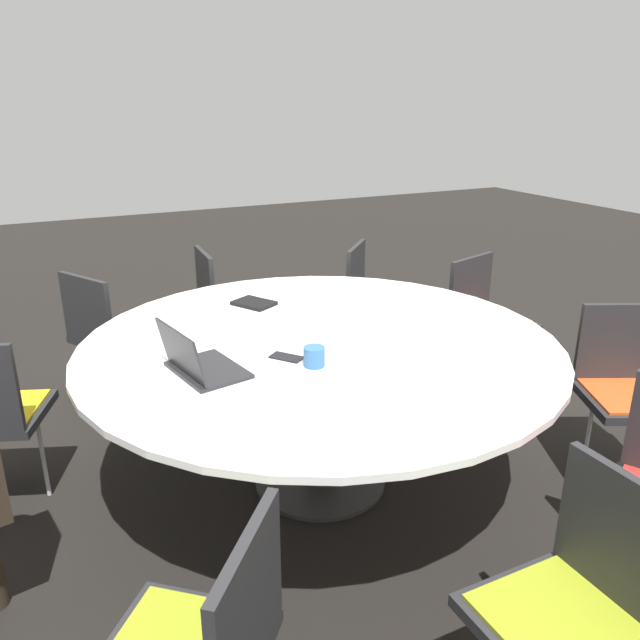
# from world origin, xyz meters

# --- Properties ---
(ground_plane) EXTENTS (16.00, 16.00, 0.00)m
(ground_plane) POSITION_xyz_m (0.00, 0.00, 0.00)
(ground_plane) COLOR black
(conference_table) EXTENTS (2.18, 2.18, 0.76)m
(conference_table) POSITION_xyz_m (0.00, 0.00, 0.66)
(conference_table) COLOR #333333
(conference_table) RESTS_ON ground_plane
(chair_2) EXTENTS (0.44, 0.42, 0.86)m
(chair_2) POSITION_xyz_m (-1.49, -0.07, 0.51)
(chair_2) COLOR #262628
(chair_2) RESTS_ON ground_plane
(chair_4) EXTENTS (0.57, 0.58, 0.86)m
(chair_4) POSITION_xyz_m (-0.57, -1.38, 0.51)
(chair_4) COLOR #262628
(chair_4) RESTS_ON ground_plane
(chair_5) EXTENTS (0.53, 0.54, 0.86)m
(chair_5) POSITION_xyz_m (0.50, -1.40, 0.51)
(chair_5) COLOR #262628
(chair_5) RESTS_ON ground_plane
(chair_6) EXTENTS (0.61, 0.61, 0.86)m
(chair_6) POSITION_xyz_m (1.14, -0.96, 0.51)
(chair_6) COLOR #262628
(chair_6) RESTS_ON ground_plane
(chair_7) EXTENTS (0.46, 0.44, 0.86)m
(chair_7) POSITION_xyz_m (1.49, -0.01, 0.51)
(chair_7) COLOR #262628
(chair_7) RESTS_ON ground_plane
(chair_8) EXTENTS (0.59, 0.58, 0.86)m
(chair_8) POSITION_xyz_m (1.27, 0.78, 0.51)
(chair_8) COLOR #262628
(chair_8) RESTS_ON ground_plane
(laptop) EXTENTS (0.38, 0.32, 0.21)m
(laptop) POSITION_xyz_m (-0.12, 0.60, 0.81)
(laptop) COLOR #232326
(laptop) RESTS_ON conference_table
(spiral_notebook) EXTENTS (0.26, 0.23, 0.02)m
(spiral_notebook) POSITION_xyz_m (0.62, 0.09, 0.77)
(spiral_notebook) COLOR black
(spiral_notebook) RESTS_ON conference_table
(coffee_cup) EXTENTS (0.09, 0.09, 0.08)m
(coffee_cup) POSITION_xyz_m (-0.25, 0.15, 0.80)
(coffee_cup) COLOR #33669E
(coffee_cup) RESTS_ON conference_table
(cell_phone) EXTENTS (0.15, 0.14, 0.01)m
(cell_phone) POSITION_xyz_m (-0.12, 0.22, 0.76)
(cell_phone) COLOR black
(cell_phone) RESTS_ON conference_table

